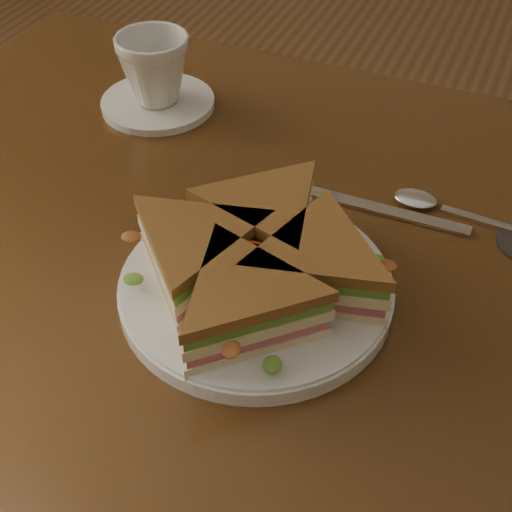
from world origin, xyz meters
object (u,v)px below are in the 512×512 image
Objects in this scene: spoon at (435,206)px; coffee_cup at (154,69)px; plate at (256,288)px; knife at (366,206)px; saucer at (158,103)px; table at (322,329)px; sandwich_wedges at (256,260)px.

coffee_cup reaches higher than spoon.
plate is at bearing -119.02° from spoon.
saucer is at bearing 162.57° from knife.
saucer reaches higher than table.
sandwich_wedges is (-0.05, -0.07, 0.14)m from table.
knife is (0.01, 0.10, 0.10)m from table.
sandwich_wedges is 3.16× the size of coffee_cup.
knife is at bearing 70.39° from sandwich_wedges.
saucer is 1.58× the size of coffee_cup.
table is 4.02× the size of sandwich_wedges.
sandwich_wedges is 0.37m from saucer.
saucer is at bearing 173.81° from spoon.
plate is 0.37m from coffee_cup.
sandwich_wedges reaches higher than plate.
table is 12.71× the size of coffee_cup.
spoon is at bearing 21.78° from knife.
spoon and saucer have the same top height.
coffee_cup is at bearing 133.22° from plate.
coffee_cup is (-0.38, 0.07, 0.05)m from spoon.
saucer is (-0.31, 0.10, 0.00)m from knife.
coffee_cup is (-0.30, 0.20, 0.15)m from table.
sandwich_wedges is 1.39× the size of knife.
saucer is at bearing 146.37° from table.
table is at bearing 53.18° from sandwich_wedges.
knife is 0.33m from coffee_cup.
spoon is at bearing -10.73° from saucer.
sandwich_wedges is at bearing -46.78° from saucer.
saucer is at bearing 133.22° from plate.
coffee_cup reaches higher than sandwich_wedges.
knife is at bearing -21.23° from coffee_cup.
knife is 1.44× the size of saucer.
spoon is at bearing 56.44° from sandwich_wedges.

